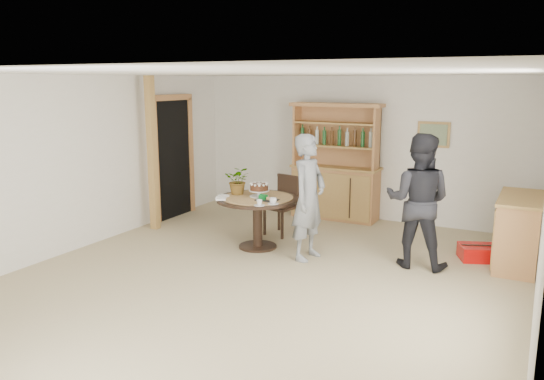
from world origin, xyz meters
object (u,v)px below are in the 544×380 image
at_px(red_suitcase, 482,253).
at_px(hutch, 336,180).
at_px(dining_chair, 284,201).
at_px(sideboard, 518,231).
at_px(dining_table, 258,208).
at_px(teen_boy, 309,197).
at_px(adult_person, 418,201).

bearing_deg(red_suitcase, hutch, 133.09).
height_order(dining_chair, red_suitcase, dining_chair).
relative_size(sideboard, dining_table, 1.05).
distance_m(hutch, dining_chair, 1.38).
relative_size(hutch, sideboard, 1.62).
height_order(teen_boy, red_suitcase, teen_boy).
bearing_deg(adult_person, teen_boy, 13.08).
height_order(dining_table, red_suitcase, dining_table).
bearing_deg(teen_boy, dining_table, 90.24).
distance_m(sideboard, adult_person, 1.41).
distance_m(hutch, red_suitcase, 2.94).
distance_m(dining_table, adult_person, 2.27).
xyz_separation_m(hutch, sideboard, (3.04, -1.24, -0.22)).
bearing_deg(dining_chair, teen_boy, -35.44).
xyz_separation_m(dining_chair, adult_person, (2.22, -0.55, 0.35)).
distance_m(dining_chair, teen_boy, 1.29).
xyz_separation_m(teen_boy, red_suitcase, (2.16, 1.04, -0.76)).
distance_m(dining_chair, red_suitcase, 3.03).
bearing_deg(adult_person, dining_table, 4.90).
bearing_deg(dining_table, teen_boy, -6.71).
relative_size(sideboard, teen_boy, 0.73).
xyz_separation_m(dining_table, teen_boy, (0.85, -0.10, 0.26)).
bearing_deg(sideboard, dining_chair, -178.69).
distance_m(hutch, adult_person, 2.63).
relative_size(sideboard, adult_person, 0.71).
height_order(hutch, dining_chair, hutch).
bearing_deg(dining_chair, sideboard, 13.97).
bearing_deg(red_suitcase, teen_boy, -176.43).
xyz_separation_m(hutch, teen_boy, (0.46, -2.25, 0.17)).
xyz_separation_m(sideboard, teen_boy, (-2.58, -1.01, 0.39)).
distance_m(teen_boy, red_suitcase, 2.52).
bearing_deg(sideboard, teen_boy, -158.71).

